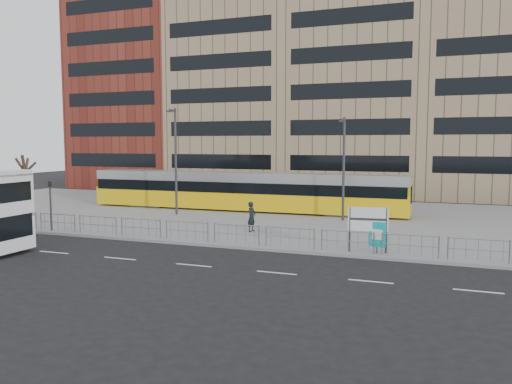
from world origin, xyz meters
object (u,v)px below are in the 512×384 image
(lamp_post_west, at_px, (175,157))
(bare_tree, at_px, (24,153))
(tram, at_px, (242,191))
(traffic_light_west, at_px, (50,199))
(lamp_post_east, at_px, (344,164))
(ad_panel, at_px, (377,235))
(pedestrian, at_px, (252,217))
(station_sign, at_px, (368,221))

(lamp_post_west, relative_size, bare_tree, 1.22)
(tram, distance_m, traffic_light_west, 15.02)
(lamp_post_east, bearing_deg, ad_panel, -70.90)
(lamp_post_west, xyz_separation_m, lamp_post_east, (12.56, 1.31, -0.43))
(ad_panel, distance_m, lamp_post_east, 10.98)
(tram, relative_size, pedestrian, 14.22)
(pedestrian, bearing_deg, bare_tree, 98.30)
(pedestrian, relative_size, traffic_light_west, 0.60)
(station_sign, height_order, bare_tree, bare_tree)
(pedestrian, height_order, lamp_post_west, lamp_post_west)
(station_sign, distance_m, bare_tree, 26.06)
(pedestrian, bearing_deg, ad_panel, -104.73)
(tram, height_order, pedestrian, tram)
(ad_panel, height_order, lamp_post_west, lamp_post_west)
(station_sign, height_order, ad_panel, station_sign)
(traffic_light_west, relative_size, lamp_post_west, 0.38)
(traffic_light_west, bearing_deg, bare_tree, 159.98)
(station_sign, xyz_separation_m, traffic_light_west, (-19.44, -0.30, 0.40))
(tram, distance_m, station_sign, 17.16)
(bare_tree, bearing_deg, lamp_post_west, 25.01)
(tram, bearing_deg, traffic_light_west, -121.50)
(ad_panel, bearing_deg, lamp_post_west, 160.71)
(station_sign, height_order, traffic_light_west, traffic_light_west)
(lamp_post_east, bearing_deg, traffic_light_west, -148.11)
(tram, bearing_deg, station_sign, -47.45)
(tram, relative_size, bare_tree, 3.98)
(tram, xyz_separation_m, ad_panel, (12.15, -12.58, -0.64))
(ad_panel, distance_m, traffic_light_west, 19.94)
(tram, distance_m, pedestrian, 9.94)
(tram, bearing_deg, bare_tree, -148.63)
(pedestrian, bearing_deg, station_sign, -105.89)
(traffic_light_west, height_order, lamp_post_west, lamp_post_west)
(pedestrian, relative_size, bare_tree, 0.28)
(lamp_post_west, distance_m, bare_tree, 11.05)
(tram, distance_m, lamp_post_west, 6.20)
(station_sign, bearing_deg, bare_tree, 164.93)
(ad_panel, bearing_deg, station_sign, -173.79)
(lamp_post_east, height_order, bare_tree, lamp_post_east)
(lamp_post_east, bearing_deg, tram, 163.27)
(bare_tree, bearing_deg, station_sign, -8.81)
(lamp_post_east, bearing_deg, pedestrian, -125.31)
(tram, xyz_separation_m, station_sign, (11.69, -12.56, 0.02))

